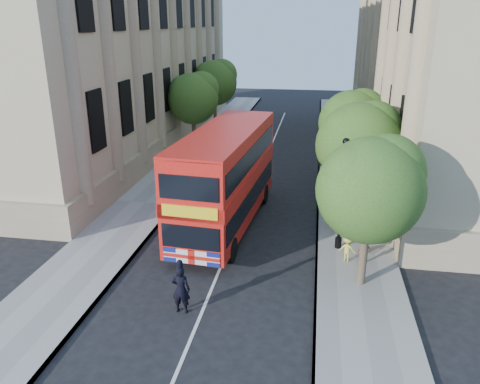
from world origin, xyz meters
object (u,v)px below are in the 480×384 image
at_px(box_van, 219,173).
at_px(woman_pedestrian, 342,214).
at_px(police_constable, 181,289).
at_px(double_decker_bus, 226,175).
at_px(lamp_post, 342,199).

distance_m(box_van, woman_pedestrian, 8.03).
bearing_deg(police_constable, double_decker_bus, -90.51).
distance_m(lamp_post, police_constable, 8.38).
height_order(lamp_post, box_van, lamp_post).
bearing_deg(box_van, lamp_post, -46.07).
relative_size(box_van, woman_pedestrian, 3.11).
height_order(box_van, woman_pedestrian, box_van).
height_order(lamp_post, woman_pedestrian, lamp_post).
relative_size(lamp_post, double_decker_bus, 0.48).
distance_m(double_decker_bus, woman_pedestrian, 6.04).
bearing_deg(woman_pedestrian, double_decker_bus, -15.80).
bearing_deg(police_constable, lamp_post, -133.76).
distance_m(double_decker_bus, box_van, 4.16).
bearing_deg(police_constable, box_van, -84.47).
bearing_deg(double_decker_bus, police_constable, -86.20).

